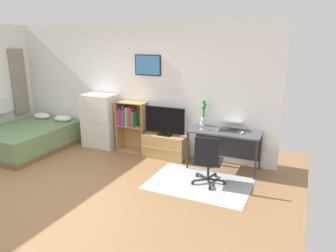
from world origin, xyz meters
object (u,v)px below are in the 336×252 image
office_chair (208,159)px  wine_glass (201,122)px  computer_mouse (242,133)px  desk (226,137)px  bookshelf (130,122)px  bed (30,138)px  tv_stand (165,146)px  television (165,121)px  dresser (100,121)px  bamboo_vase (204,113)px  laptop (229,127)px

office_chair → wine_glass: (-0.36, 0.70, 0.42)m
office_chair → computer_mouse: size_ratio=8.27×
desk → wine_glass: wine_glass is taller
bookshelf → bed: bearing=-157.8°
tv_stand → television: size_ratio=1.05×
dresser → television: dresser is taller
dresser → bamboo_vase: (2.38, 0.12, 0.38)m
bookshelf → bamboo_vase: bamboo_vase is taller
tv_stand → wine_glass: wine_glass is taller
office_chair → laptop: bearing=74.7°
desk → office_chair: size_ratio=1.53×
laptop → wine_glass: wine_glass is taller
television → bamboo_vase: 0.81m
office_chair → bookshelf: bearing=149.2°
bookshelf → television: size_ratio=1.27×
desk → wine_glass: 0.53m
bookshelf → tv_stand: size_ratio=1.21×
dresser → laptop: bearing=0.3°
bookshelf → office_chair: bookshelf is taller
laptop → bed: bearing=-172.4°
tv_stand → office_chair: (1.18, -0.86, 0.22)m
dresser → desk: dresser is taller
bookshelf → television: bearing=-4.6°
desk → bed: bearing=-169.3°
dresser → computer_mouse: (3.19, -0.09, 0.15)m
bed → bamboo_vase: bearing=12.1°
tv_stand → desk: 1.30m
tv_stand → television: 0.53m
bamboo_vase → wine_glass: bearing=-79.6°
bed → office_chair: 4.13m
television → desk: 1.26m
office_chair → computer_mouse: (0.39, 0.76, 0.30)m
bookshelf → television: bookshelf is taller
dresser → office_chair: bearing=-16.9°
bookshelf → office_chair: bearing=-24.1°
bookshelf → laptop: 2.18m
television → wine_glass: television is taller
bed → tv_stand: bearing=13.6°
bookshelf → desk: bearing=-1.5°
tv_stand → wine_glass: 1.05m
dresser → desk: 2.86m
dresser → television: (1.61, -0.01, 0.17)m
bed → bamboo_vase: 3.89m
bamboo_vase → wine_glass: bamboo_vase is taller
television → desk: television is taller
dresser → bookshelf: (0.75, 0.06, 0.04)m
bed → laptop: laptop is taller
television → office_chair: 1.48m
television → computer_mouse: (1.57, -0.08, -0.02)m
dresser → office_chair: dresser is taller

